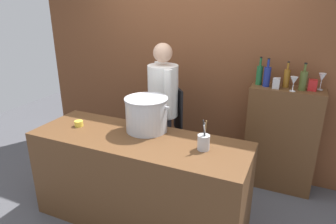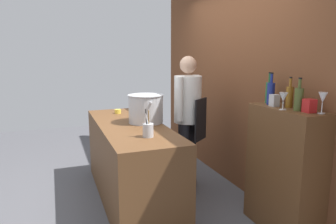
{
  "view_description": "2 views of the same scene",
  "coord_description": "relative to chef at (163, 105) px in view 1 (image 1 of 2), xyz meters",
  "views": [
    {
      "loc": [
        1.27,
        -2.16,
        2.07
      ],
      "look_at": [
        0.14,
        0.37,
        1.05
      ],
      "focal_mm": 32.11,
      "sensor_mm": 36.0,
      "label": 1
    },
    {
      "loc": [
        3.37,
        -0.8,
        1.68
      ],
      "look_at": [
        0.29,
        0.36,
        1.06
      ],
      "focal_mm": 33.08,
      "sensor_mm": 36.0,
      "label": 2
    }
  ],
  "objects": [
    {
      "name": "ground_plane",
      "position": [
        0.1,
        -0.77,
        -0.96
      ],
      "size": [
        8.0,
        8.0,
        0.0
      ],
      "primitive_type": "plane",
      "color": "#4C4C51"
    },
    {
      "name": "brick_back_panel",
      "position": [
        0.1,
        0.63,
        0.54
      ],
      "size": [
        4.4,
        0.1,
        3.0
      ],
      "primitive_type": "cube",
      "color": "brown",
      "rests_on": "ground_plane"
    },
    {
      "name": "prep_counter",
      "position": [
        0.1,
        -0.77,
        -0.51
      ],
      "size": [
        2.05,
        0.7,
        0.9
      ],
      "primitive_type": "cube",
      "color": "brown",
      "rests_on": "ground_plane"
    },
    {
      "name": "bar_cabinet",
      "position": [
        1.27,
        0.42,
        -0.36
      ],
      "size": [
        0.76,
        0.32,
        1.2
      ],
      "primitive_type": "cube",
      "color": "brown",
      "rests_on": "ground_plane"
    },
    {
      "name": "chef",
      "position": [
        0.0,
        0.0,
        0.0
      ],
      "size": [
        0.43,
        0.45,
        1.66
      ],
      "rotation": [
        0.0,
        0.0,
        2.25
      ],
      "color": "black",
      "rests_on": "ground_plane"
    },
    {
      "name": "stockpot_large",
      "position": [
        0.09,
        -0.58,
        0.1
      ],
      "size": [
        0.47,
        0.41,
        0.32
      ],
      "color": "#B7BABF",
      "rests_on": "prep_counter"
    },
    {
      "name": "utensil_crock",
      "position": [
        0.72,
        -0.74,
        0.01
      ],
      "size": [
        0.1,
        0.1,
        0.27
      ],
      "color": "#B7BABF",
      "rests_on": "prep_counter"
    },
    {
      "name": "butter_jar",
      "position": [
        -0.57,
        -0.77,
        -0.04
      ],
      "size": [
        0.09,
        0.09,
        0.06
      ],
      "primitive_type": "cylinder",
      "color": "yellow",
      "rests_on": "prep_counter"
    },
    {
      "name": "wine_bottle_amber",
      "position": [
        1.24,
        0.45,
        0.34
      ],
      "size": [
        0.06,
        0.06,
        0.28
      ],
      "color": "#8C5919",
      "rests_on": "bar_cabinet"
    },
    {
      "name": "wine_bottle_cobalt",
      "position": [
        1.05,
        0.4,
        0.35
      ],
      "size": [
        0.07,
        0.07,
        0.31
      ],
      "color": "navy",
      "rests_on": "bar_cabinet"
    },
    {
      "name": "wine_bottle_olive",
      "position": [
        1.41,
        0.4,
        0.34
      ],
      "size": [
        0.08,
        0.08,
        0.29
      ],
      "color": "#475123",
      "rests_on": "bar_cabinet"
    },
    {
      "name": "wine_bottle_green",
      "position": [
        0.96,
        0.45,
        0.35
      ],
      "size": [
        0.07,
        0.07,
        0.31
      ],
      "color": "#1E592D",
      "rests_on": "bar_cabinet"
    },
    {
      "name": "wine_glass_tall",
      "position": [
        1.58,
        0.49,
        0.36
      ],
      "size": [
        0.07,
        0.07,
        0.18
      ],
      "color": "silver",
      "rests_on": "bar_cabinet"
    },
    {
      "name": "wine_glass_short",
      "position": [
        1.32,
        0.31,
        0.34
      ],
      "size": [
        0.08,
        0.08,
        0.15
      ],
      "color": "silver",
      "rests_on": "bar_cabinet"
    },
    {
      "name": "spice_tin_silver",
      "position": [
        1.15,
        0.36,
        0.29
      ],
      "size": [
        0.07,
        0.07,
        0.11
      ],
      "primitive_type": "cube",
      "color": "#B2B2B7",
      "rests_on": "bar_cabinet"
    },
    {
      "name": "spice_tin_red",
      "position": [
        1.5,
        0.43,
        0.29
      ],
      "size": [
        0.08,
        0.08,
        0.11
      ],
      "primitive_type": "cube",
      "color": "red",
      "rests_on": "bar_cabinet"
    }
  ]
}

